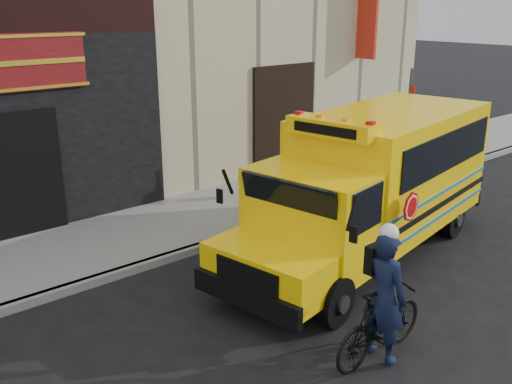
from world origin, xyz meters
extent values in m
plane|color=black|center=(0.00, 0.00, 0.00)|extent=(120.00, 120.00, 0.00)
cube|color=gray|center=(0.00, 2.60, 0.07)|extent=(40.00, 0.20, 0.15)
cube|color=gray|center=(0.00, 4.10, 0.07)|extent=(40.00, 3.00, 0.15)
cube|color=black|center=(-3.20, 5.40, 1.40)|extent=(1.30, 0.10, 2.50)
cube|color=#B42414|center=(7.00, 5.15, 4.35)|extent=(0.10, 0.70, 2.40)
cylinder|color=black|center=(-0.83, -1.00, 0.40)|extent=(0.84, 0.42, 0.80)
cylinder|color=black|center=(-1.17, 0.87, 0.40)|extent=(0.84, 0.42, 0.80)
cylinder|color=black|center=(3.69, -0.18, 0.40)|extent=(0.84, 0.42, 0.80)
cylinder|color=black|center=(3.36, 1.69, 0.40)|extent=(0.84, 0.42, 0.80)
cube|color=#FFC805|center=(-1.44, -0.15, 0.80)|extent=(1.34, 2.15, 0.70)
cube|color=black|center=(-1.98, -0.25, 0.55)|extent=(0.48, 2.04, 0.35)
cube|color=#FFC805|center=(-0.36, 0.05, 1.30)|extent=(1.55, 2.28, 1.70)
cube|color=black|center=(-0.92, -0.05, 1.70)|extent=(0.38, 1.78, 0.90)
cube|color=#FFC805|center=(2.44, 0.56, 1.62)|extent=(4.82, 2.97, 2.25)
cube|color=black|center=(4.69, 0.96, 0.55)|extent=(0.51, 2.19, 0.30)
cube|color=black|center=(2.74, -0.52, 2.10)|extent=(3.84, 0.73, 0.75)
cube|color=#FFC805|center=(0.23, 0.16, 2.78)|extent=(0.78, 1.66, 0.28)
cylinder|color=#B40707|center=(0.90, -1.04, 1.55)|extent=(0.52, 0.12, 0.52)
cylinder|color=#39403C|center=(5.50, 2.40, 1.60)|extent=(0.07, 0.07, 3.20)
cube|color=#B42414|center=(5.47, 2.33, 2.60)|extent=(0.12, 0.27, 0.40)
cube|color=white|center=(5.47, 2.33, 2.10)|extent=(0.12, 0.27, 0.35)
imported|color=black|center=(-0.99, -2.00, 0.55)|extent=(1.84, 0.56, 1.10)
imported|color=black|center=(-1.03, -2.05, 0.94)|extent=(0.47, 0.70, 1.88)
camera|label=1|loc=(-6.74, -6.20, 4.76)|focal=40.00mm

